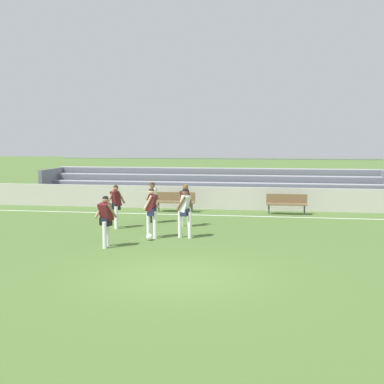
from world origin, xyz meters
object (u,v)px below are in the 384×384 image
Objects in this scene: bleacher_stand at (211,185)px; bench_near_bin at (287,202)px; player_dark_trailing_run at (106,217)px; player_dark_deep_cover at (116,203)px; player_dark_overlapping at (186,201)px; player_dark_wide_left at (152,208)px; player_white_on_ball at (185,209)px; bench_far_left at (176,200)px; player_white_wide_right at (152,199)px; soccer_ball at (149,237)px.

bleacher_stand reaches higher than bench_near_bin.
player_dark_deep_cover is (-0.73, 3.31, 0.02)m from player_dark_trailing_run.
player_dark_wide_left is at bearing -106.83° from player_dark_overlapping.
player_white_on_ball is at bearing -120.07° from bench_near_bin.
player_dark_deep_cover is at bearing -106.44° from bench_far_left.
player_dark_wide_left is 1.05× the size of player_dark_overlapping.
player_dark_trailing_run is (-5.68, -7.95, 0.40)m from bench_near_bin.
bench_near_bin is at bearing 35.90° from player_dark_deep_cover.
bench_near_bin is 7.93m from player_dark_deep_cover.
player_dark_overlapping is 2.63m from player_dark_deep_cover.
player_white_wide_right and player_dark_deep_cover have the same top height.
player_dark_trailing_run is (-1.81, -11.80, 0.01)m from bleacher_stand.
player_dark_wide_left reaches higher than player_dark_overlapping.
player_white_on_ball is 2.25m from player_dark_overlapping.
bleacher_stand reaches higher than player_white_wide_right.
bleacher_stand reaches higher than bench_far_left.
soccer_ball is at bearing -48.88° from player_dark_deep_cover.
player_dark_wide_left is 0.99m from soccer_ball.
player_dark_wide_left is 1.04× the size of player_white_wide_right.
player_dark_overlapping is 3.04m from soccer_ball.
bench_far_left is 6.30m from player_white_on_ball.
bleacher_stand is 11.18× the size of player_dark_trailing_run.
bench_far_left reaches higher than soccer_ball.
bench_far_left is 1.12× the size of player_dark_trailing_run.
bench_near_bin is at bearing 53.73° from player_dark_wide_left.
player_white_on_ball is at bearing -80.71° from player_dark_overlapping.
player_white_on_ball reaches higher than soccer_ball.
bleacher_stand is 10.99× the size of player_white_wide_right.
bench_near_bin is at bearing -44.76° from bleacher_stand.
bench_far_left is at bearing 84.70° from player_white_wide_right.
soccer_ball is at bearing -124.54° from bench_near_bin.
bleacher_stand is 10.18m from player_dark_wide_left.
player_dark_trailing_run is (-1.05, -1.65, -0.07)m from player_dark_wide_left.
player_white_wide_right is at bearing 52.57° from player_dark_deep_cover.
bench_near_bin is 1.05× the size of player_dark_wide_left.
soccer_ball is (-1.08, -0.61, -0.90)m from player_white_on_ball.
player_white_on_ball is (0.35, -9.94, 0.07)m from bleacher_stand.
player_dark_trailing_run is (-2.16, -1.86, -0.06)m from player_white_on_ball.
player_white_wide_right is (-1.81, 2.85, -0.04)m from player_white_on_ball.
bleacher_stand is 11.93m from player_dark_trailing_run.
player_dark_overlapping is at bearing 66.30° from player_dark_trailing_run.
bleacher_stand reaches higher than player_dark_overlapping.
bleacher_stand is at bearing 86.00° from soccer_ball.
bench_far_left is 8.18× the size of soccer_ball.
player_dark_wide_left is at bearing -86.26° from bench_far_left.
player_white_on_ball reaches higher than player_dark_trailing_run.
player_white_on_ball reaches higher than bench_near_bin.
bench_near_bin is 8.15m from soccer_ball.
player_white_wide_right reaches higher than player_dark_trailing_run.
soccer_ball is at bearing -150.76° from player_white_on_ball.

